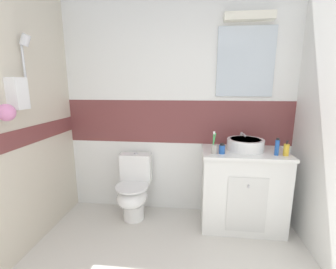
# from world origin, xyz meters

# --- Properties ---
(wall_back_tiled) EXTENTS (3.20, 0.20, 2.50)m
(wall_back_tiled) POSITION_xyz_m (0.01, 2.45, 1.26)
(wall_back_tiled) COLOR white
(wall_back_tiled) RESTS_ON ground_plane
(vanity_cabinet) EXTENTS (0.87, 0.54, 0.85)m
(vanity_cabinet) POSITION_xyz_m (0.73, 2.14, 0.43)
(vanity_cabinet) COLOR silver
(vanity_cabinet) RESTS_ON ground_plane
(sink_basin) EXTENTS (0.38, 0.42, 0.15)m
(sink_basin) POSITION_xyz_m (0.74, 2.18, 0.91)
(sink_basin) COLOR white
(sink_basin) RESTS_ON vanity_cabinet
(toilet) EXTENTS (0.37, 0.50, 0.75)m
(toilet) POSITION_xyz_m (-0.47, 2.15, 0.35)
(toilet) COLOR white
(toilet) RESTS_ON ground_plane
(toothbrush_cup) EXTENTS (0.06, 0.06, 0.23)m
(toothbrush_cup) POSITION_xyz_m (0.41, 2.00, 0.91)
(toothbrush_cup) COLOR #B2ADA3
(toothbrush_cup) RESTS_ON vanity_cabinet
(soap_dispenser) EXTENTS (0.05, 0.05, 0.16)m
(soap_dispenser) POSITION_xyz_m (1.09, 2.01, 0.91)
(soap_dispenser) COLOR yellow
(soap_dispenser) RESTS_ON vanity_cabinet
(deodorant_spray_can) EXTENTS (0.04, 0.04, 0.17)m
(deodorant_spray_can) POSITION_xyz_m (1.01, 2.01, 0.93)
(deodorant_spray_can) COLOR #2659B2
(deodorant_spray_can) RESTS_ON vanity_cabinet
(lotion_bottle_short) EXTENTS (0.06, 0.06, 0.11)m
(lotion_bottle_short) POSITION_xyz_m (0.48, 2.01, 0.90)
(lotion_bottle_short) COLOR #2659B2
(lotion_bottle_short) RESTS_ON vanity_cabinet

